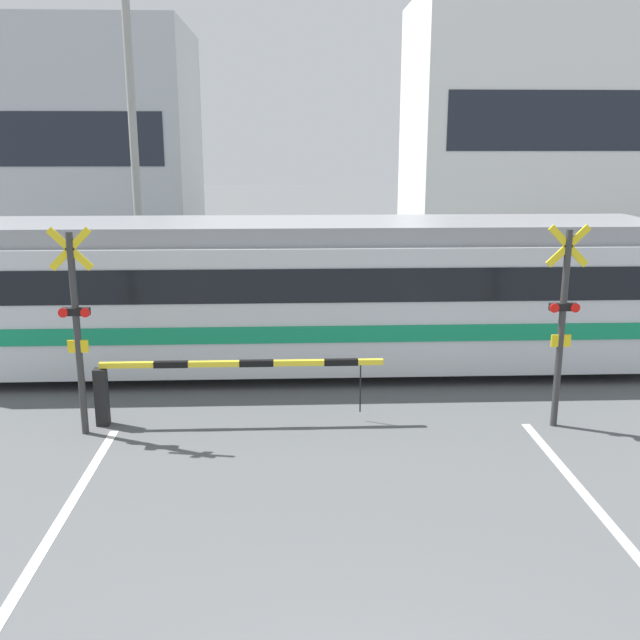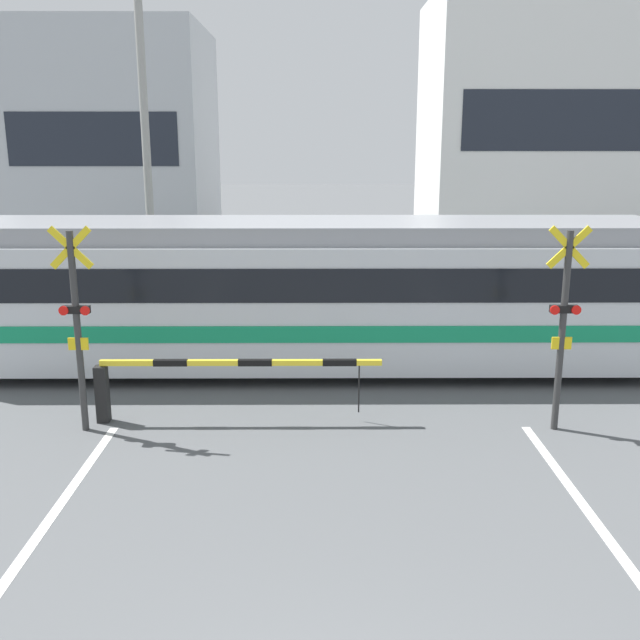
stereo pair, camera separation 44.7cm
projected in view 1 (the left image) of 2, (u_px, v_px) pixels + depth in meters
The scene contains 11 objects.
rail_track_near at pixel (317, 375), 14.36m from camera, with size 50.00×0.10×0.08m.
rail_track_far at pixel (314, 355), 15.75m from camera, with size 50.00×0.10×0.08m.
commuter_train at pixel (309, 290), 14.66m from camera, with size 14.25×2.95×3.07m.
crossing_barrier_near at pixel (188, 377), 11.82m from camera, with size 4.80×0.20×1.09m.
crossing_barrier_far at pixel (401, 300), 17.64m from camera, with size 4.80×0.20×1.09m.
crossing_signal_left at pixel (76, 323), 11.15m from camera, with size 0.68×0.15×3.36m.
crossing_signal_right at pixel (562, 318), 11.47m from camera, with size 0.68×0.15×3.36m.
pedestrian at pixel (280, 272), 20.32m from camera, with size 0.38×0.23×1.75m.
building_left_of_street at pixel (101, 152), 25.86m from camera, with size 6.61×6.12×8.58m.
building_right_of_street at pixel (518, 137), 26.36m from camera, with size 7.96×6.12×9.65m.
utility_pole_streetside at pixel (135, 154), 18.94m from camera, with size 0.22×0.22×8.61m.
Camera 1 is at (-0.51, -3.55, 4.59)m, focal length 40.00 mm.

